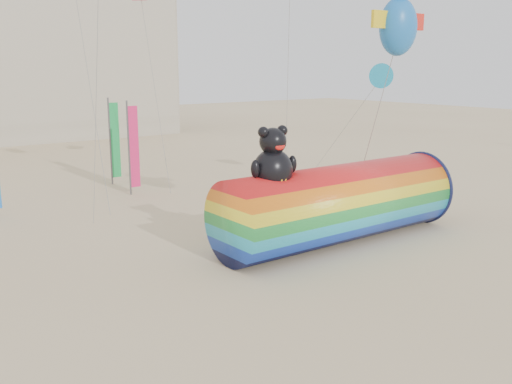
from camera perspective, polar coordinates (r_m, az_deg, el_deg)
ground at (r=20.54m, az=1.40°, el=-7.46°), size 160.00×160.00×0.00m
windsock_assembly at (r=23.24m, az=8.26°, el=-0.95°), size 10.85×3.30×5.00m
kite_handler at (r=28.07m, az=11.27°, el=-0.61°), size 0.67×0.58×1.54m
fabric_bundle at (r=27.88m, az=12.57°, el=-2.02°), size 2.62×1.35×0.41m
festival_banners at (r=32.13m, az=-16.78°, el=4.13°), size 8.47×4.15×5.20m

